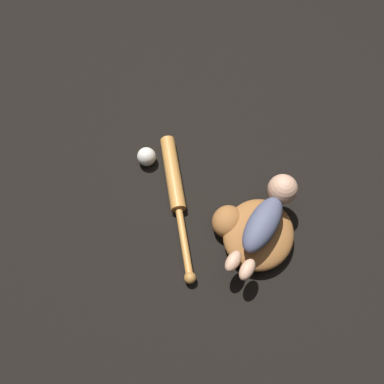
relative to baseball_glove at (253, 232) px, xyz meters
name	(u,v)px	position (x,y,z in m)	size (l,w,h in m)	color
ground_plane	(241,234)	(0.00, 0.04, -0.05)	(6.00, 6.00, 0.00)	black
baseball_glove	(253,232)	(0.00, 0.00, 0.00)	(0.31, 0.32, 0.10)	#935B2D
baby_figure	(268,216)	(0.04, -0.03, 0.09)	(0.41, 0.18, 0.11)	#4C516B
baseball_bat	(175,187)	(0.09, 0.34, -0.02)	(0.55, 0.33, 0.06)	#C6843D
baseball	(147,157)	(0.18, 0.49, -0.01)	(0.08, 0.08, 0.08)	silver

